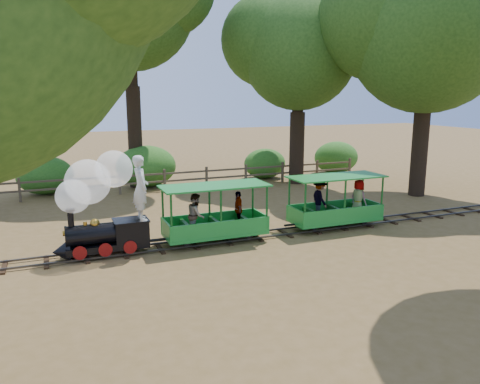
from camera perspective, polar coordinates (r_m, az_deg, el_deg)
name	(u,v)px	position (r m, az deg, el deg)	size (l,w,h in m)	color
ground	(256,237)	(14.52, 1.95, -5.53)	(90.00, 90.00, 0.00)	olive
track	(256,235)	(14.50, 1.95, -5.27)	(22.00, 1.00, 0.10)	#3F3D3A
locomotive	(100,196)	(13.04, -16.72, -0.51)	(2.59, 1.20, 2.92)	black
carriage_front	(214,218)	(13.80, -3.20, -3.22)	(3.15, 1.29, 1.64)	#1E8E31
carriage_rear	(335,204)	(15.70, 11.47, -1.44)	(3.15, 1.36, 1.64)	#1E8E31
oak_ne	(298,46)	(23.19, 7.09, 17.26)	(6.86, 6.04, 9.04)	#2D2116
oak_e	(427,24)	(21.66, 21.87, 18.52)	(8.24, 7.25, 10.12)	#2D2116
fence	(186,177)	(21.74, -6.61, 1.83)	(18.10, 0.10, 1.00)	brown
shrub_west	(45,175)	(22.24, -22.67, 1.88)	(2.42, 1.86, 1.68)	#2D6B1E
shrub_mid_w	(146,166)	(22.58, -11.37, 3.08)	(2.84, 2.18, 1.97)	#2D6B1E
shrub_mid_e	(265,164)	(24.50, 3.04, 3.48)	(2.24, 1.73, 1.55)	#2D6B1E
shrub_east	(336,157)	(26.61, 11.65, 4.16)	(2.55, 1.96, 1.77)	#2D6B1E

